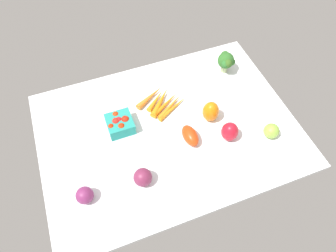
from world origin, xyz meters
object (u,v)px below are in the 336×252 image
Objects in this scene: red_onion_near_basket at (143,177)px; carrot_bunch at (162,102)px; roma_tomato at (190,136)px; bell_pepper_orange at (211,112)px; berry_basket at (120,124)px; bell_pepper_red at (230,132)px; heirloom_tomato_green at (271,131)px; broccoli_head at (226,61)px; red_onion_center at (85,195)px.

carrot_bunch is at bearing 59.28° from red_onion_near_basket.
bell_pepper_orange is (11.80, 6.68, 2.03)cm from roma_tomato.
bell_pepper_red is at bearing -26.64° from berry_basket.
roma_tomato is (24.47, -15.21, -0.32)cm from berry_basket.
bell_pepper_red is 16.95cm from heirloom_tomato_green.
broccoli_head is (54.42, 14.17, 3.46)cm from berry_basket.
red_onion_near_basket is 1.09× the size of red_onion_center.
red_onion_near_basket is at bearing -142.92° from broccoli_head.
roma_tomato is 0.96× the size of broccoli_head.
heirloom_tomato_green is at bearing 1.28° from red_onion_near_basket.
red_onion_near_basket is 0.66× the size of broccoli_head.
berry_basket is at bearing 155.98° from heirloom_tomato_green.
berry_basket reaches higher than heirloom_tomato_green.
broccoli_head is at bearing 13.70° from carrot_bunch.
berry_basket is at bearing 54.23° from roma_tomato.
red_onion_center is at bearing -179.68° from heirloom_tomato_green.
bell_pepper_orange reaches higher than red_onion_near_basket.
broccoli_head reaches higher than bell_pepper_orange.
roma_tomato is at bearing 24.91° from red_onion_near_basket.
bell_pepper_red is 0.87× the size of bell_pepper_orange.
red_onion_center and heirloom_tomato_green have the same top height.
carrot_bunch is at bearing 126.79° from bell_pepper_red.
heirloom_tomato_green is (75.22, 0.43, -0.04)cm from red_onion_center.
red_onion_near_basket reaches higher than carrot_bunch.
red_onion_center is at bearing -163.45° from bell_pepper_orange.
bell_pepper_red is 15.62cm from roma_tomato.
heirloom_tomato_green is (35.28, -30.57, 1.81)cm from carrot_bunch.
berry_basket is 44.03cm from bell_pepper_red.
red_onion_near_basket is at bearing -178.72° from heirloom_tomato_green.
red_onion_center reaches higher than carrot_bunch.
red_onion_center is 1.01× the size of heirloom_tomato_green.
broccoli_head is at bearing 91.60° from heirloom_tomato_green.
roma_tomato reaches higher than carrot_bunch.
red_onion_center is 0.61× the size of berry_basket.
red_onion_near_basket is 38.52cm from bell_pepper_red.
red_onion_near_basket is at bearing -153.49° from bell_pepper_orange.
heirloom_tomato_green reaches higher than roma_tomato.
red_onion_near_basket is 25.98cm from berry_basket.
red_onion_center is 75.22cm from heirloom_tomato_green.
red_onion_near_basket is 0.66× the size of berry_basket.
carrot_bunch is 2.33× the size of roma_tomato.
bell_pepper_red reaches higher than berry_basket.
broccoli_head is 1.08× the size of bell_pepper_orange.
red_onion_center is at bearing -174.75° from bell_pepper_red.
red_onion_near_basket is 1.11× the size of heirloom_tomato_green.
bell_pepper_orange reaches higher than red_onion_center.
red_onion_center is 31.97cm from berry_basket.
red_onion_near_basket is at bearing -170.72° from bell_pepper_red.
bell_pepper_red is (59.07, 5.43, 1.08)cm from red_onion_center.
berry_basket is 1.04× the size of roma_tomato.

